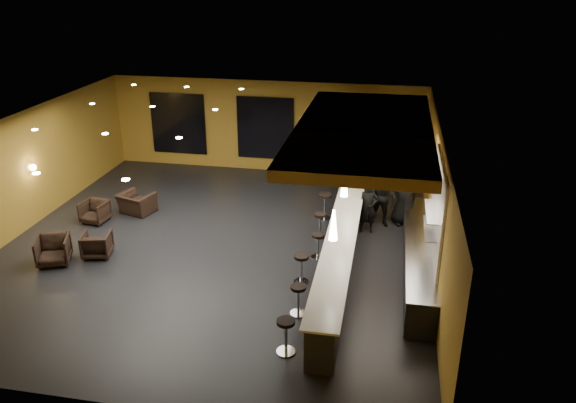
% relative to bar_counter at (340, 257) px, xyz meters
% --- Properties ---
extents(floor, '(12.00, 13.00, 0.10)m').
position_rel_bar_counter_xyz_m(floor, '(-3.65, 1.00, -0.55)').
color(floor, black).
rests_on(floor, ground).
extents(ceiling, '(12.00, 13.00, 0.10)m').
position_rel_bar_counter_xyz_m(ceiling, '(-3.65, 1.00, 3.05)').
color(ceiling, black).
extents(wall_back, '(12.00, 0.10, 3.50)m').
position_rel_bar_counter_xyz_m(wall_back, '(-3.65, 7.55, 1.25)').
color(wall_back, '#A57B25').
rests_on(wall_back, floor).
extents(wall_front, '(12.00, 0.10, 3.50)m').
position_rel_bar_counter_xyz_m(wall_front, '(-3.65, -5.55, 1.25)').
color(wall_front, '#A57B25').
rests_on(wall_front, floor).
extents(wall_left, '(0.10, 13.00, 3.50)m').
position_rel_bar_counter_xyz_m(wall_left, '(-9.70, 1.00, 1.25)').
color(wall_left, '#A57B25').
rests_on(wall_left, floor).
extents(wall_right, '(0.10, 13.00, 3.50)m').
position_rel_bar_counter_xyz_m(wall_right, '(2.40, 1.00, 1.25)').
color(wall_right, '#A57B25').
rests_on(wall_right, floor).
extents(wood_soffit, '(3.60, 8.00, 0.28)m').
position_rel_bar_counter_xyz_m(wood_soffit, '(0.35, 2.00, 2.86)').
color(wood_soffit, '#BC8536').
rests_on(wood_soffit, ceiling).
extents(window_left, '(2.20, 0.06, 2.40)m').
position_rel_bar_counter_xyz_m(window_left, '(-7.15, 7.44, 1.20)').
color(window_left, black).
rests_on(window_left, wall_back).
extents(window_center, '(2.20, 0.06, 2.40)m').
position_rel_bar_counter_xyz_m(window_center, '(-3.65, 7.44, 1.20)').
color(window_center, black).
rests_on(window_center, wall_back).
extents(window_right, '(2.20, 0.06, 2.40)m').
position_rel_bar_counter_xyz_m(window_right, '(-0.65, 7.44, 1.20)').
color(window_right, black).
rests_on(window_right, wall_back).
extents(tile_backsplash, '(0.06, 3.20, 2.40)m').
position_rel_bar_counter_xyz_m(tile_backsplash, '(2.31, 0.00, 1.50)').
color(tile_backsplash, white).
rests_on(tile_backsplash, wall_right).
extents(bar_counter, '(0.60, 8.00, 1.00)m').
position_rel_bar_counter_xyz_m(bar_counter, '(0.00, 0.00, 0.00)').
color(bar_counter, black).
rests_on(bar_counter, floor).
extents(bar_top, '(0.78, 8.10, 0.05)m').
position_rel_bar_counter_xyz_m(bar_top, '(0.00, 0.00, 0.52)').
color(bar_top, white).
rests_on(bar_top, bar_counter).
extents(prep_counter, '(0.70, 6.00, 0.86)m').
position_rel_bar_counter_xyz_m(prep_counter, '(2.00, 0.50, -0.07)').
color(prep_counter, black).
rests_on(prep_counter, floor).
extents(prep_top, '(0.72, 6.00, 0.03)m').
position_rel_bar_counter_xyz_m(prep_top, '(2.00, 0.50, 0.39)').
color(prep_top, silver).
rests_on(prep_top, prep_counter).
extents(wall_shelf_lower, '(0.30, 1.50, 0.03)m').
position_rel_bar_counter_xyz_m(wall_shelf_lower, '(2.17, -0.20, 1.10)').
color(wall_shelf_lower, silver).
rests_on(wall_shelf_lower, wall_right).
extents(wall_shelf_upper, '(0.30, 1.50, 0.03)m').
position_rel_bar_counter_xyz_m(wall_shelf_upper, '(2.17, -0.20, 1.55)').
color(wall_shelf_upper, silver).
rests_on(wall_shelf_upper, wall_right).
extents(column, '(0.60, 0.60, 3.50)m').
position_rel_bar_counter_xyz_m(column, '(0.00, 4.60, 1.25)').
color(column, brown).
rests_on(column, floor).
extents(wall_sconce, '(0.22, 0.22, 0.22)m').
position_rel_bar_counter_xyz_m(wall_sconce, '(-9.53, 1.50, 1.30)').
color(wall_sconce, '#FFE5B2').
rests_on(wall_sconce, wall_left).
extents(pendant_0, '(0.20, 0.20, 0.70)m').
position_rel_bar_counter_xyz_m(pendant_0, '(0.00, -2.00, 1.85)').
color(pendant_0, white).
rests_on(pendant_0, wood_soffit).
extents(pendant_1, '(0.20, 0.20, 0.70)m').
position_rel_bar_counter_xyz_m(pendant_1, '(0.00, 0.50, 1.85)').
color(pendant_1, white).
rests_on(pendant_1, wood_soffit).
extents(pendant_2, '(0.20, 0.20, 0.70)m').
position_rel_bar_counter_xyz_m(pendant_2, '(0.00, 3.00, 1.85)').
color(pendant_2, white).
rests_on(pendant_2, wood_soffit).
extents(staff_a, '(0.63, 0.46, 1.59)m').
position_rel_bar_counter_xyz_m(staff_a, '(0.56, 2.67, 0.30)').
color(staff_a, black).
rests_on(staff_a, floor).
extents(staff_b, '(1.08, 0.95, 1.87)m').
position_rel_bar_counter_xyz_m(staff_b, '(0.94, 3.21, 0.43)').
color(staff_b, black).
rests_on(staff_b, floor).
extents(staff_c, '(1.07, 0.91, 1.86)m').
position_rel_bar_counter_xyz_m(staff_c, '(1.60, 3.46, 0.43)').
color(staff_c, black).
rests_on(staff_c, floor).
extents(armchair_a, '(1.08, 1.10, 0.77)m').
position_rel_bar_counter_xyz_m(armchair_a, '(-7.64, -0.86, -0.11)').
color(armchair_a, black).
rests_on(armchair_a, floor).
extents(armchair_b, '(0.89, 0.91, 0.69)m').
position_rel_bar_counter_xyz_m(armchair_b, '(-6.70, -0.25, -0.15)').
color(armchair_b, black).
rests_on(armchair_b, floor).
extents(armchair_c, '(0.82, 0.84, 0.69)m').
position_rel_bar_counter_xyz_m(armchair_c, '(-7.85, 1.78, -0.15)').
color(armchair_c, black).
rests_on(armchair_c, floor).
extents(armchair_d, '(1.25, 1.16, 0.67)m').
position_rel_bar_counter_xyz_m(armchair_d, '(-6.87, 2.68, -0.16)').
color(armchair_d, black).
rests_on(armchair_d, floor).
extents(bar_stool_0, '(0.40, 0.40, 0.80)m').
position_rel_bar_counter_xyz_m(bar_stool_0, '(-0.77, -3.43, 0.01)').
color(bar_stool_0, silver).
rests_on(bar_stool_0, floor).
extents(bar_stool_1, '(0.38, 0.38, 0.75)m').
position_rel_bar_counter_xyz_m(bar_stool_1, '(-0.75, -2.00, -0.02)').
color(bar_stool_1, silver).
rests_on(bar_stool_1, floor).
extents(bar_stool_2, '(0.39, 0.39, 0.78)m').
position_rel_bar_counter_xyz_m(bar_stool_2, '(-0.91, -0.61, -0.00)').
color(bar_stool_2, silver).
rests_on(bar_stool_2, floor).
extents(bar_stool_3, '(0.36, 0.36, 0.72)m').
position_rel_bar_counter_xyz_m(bar_stool_3, '(-0.68, 0.76, -0.04)').
color(bar_stool_3, silver).
rests_on(bar_stool_3, floor).
extents(bar_stool_4, '(0.39, 0.39, 0.77)m').
position_rel_bar_counter_xyz_m(bar_stool_4, '(-0.79, 2.01, -0.01)').
color(bar_stool_4, silver).
rests_on(bar_stool_4, floor).
extents(bar_stool_5, '(0.43, 0.43, 0.85)m').
position_rel_bar_counter_xyz_m(bar_stool_5, '(-0.81, 3.35, 0.04)').
color(bar_stool_5, silver).
rests_on(bar_stool_5, floor).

